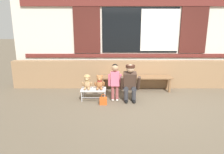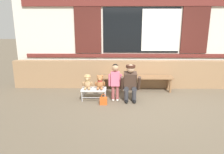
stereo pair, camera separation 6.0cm
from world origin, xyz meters
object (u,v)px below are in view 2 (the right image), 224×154
(small_display_bench, at_px, (94,90))
(teddy_bear_with_hat, at_px, (87,82))
(wooden_bench_long, at_px, (136,79))
(teddy_bear_plain, at_px, (100,83))
(child_standing, at_px, (115,78))
(handbag_on_ground, at_px, (103,101))
(adult_crouching, at_px, (131,82))

(small_display_bench, xyz_separation_m, teddy_bear_with_hat, (-0.16, 0.00, 0.21))
(wooden_bench_long, xyz_separation_m, teddy_bear_plain, (-1.02, -0.77, 0.09))
(teddy_bear_plain, bearing_deg, teddy_bear_with_hat, 179.87)
(child_standing, height_order, handbag_on_ground, child_standing)
(child_standing, bearing_deg, wooden_bench_long, 52.84)
(child_standing, xyz_separation_m, handbag_on_ground, (-0.29, -0.28, -0.50))
(wooden_bench_long, distance_m, handbag_on_ground, 1.46)
(wooden_bench_long, relative_size, child_standing, 2.19)
(small_display_bench, distance_m, child_standing, 0.64)
(child_standing, distance_m, adult_crouching, 0.40)
(teddy_bear_plain, relative_size, child_standing, 0.38)
(teddy_bear_with_hat, height_order, adult_crouching, adult_crouching)
(wooden_bench_long, distance_m, teddy_bear_plain, 1.28)
(small_display_bench, relative_size, teddy_bear_plain, 1.76)
(adult_crouching, xyz_separation_m, handbag_on_ground, (-0.67, -0.29, -0.38))
(child_standing, relative_size, handbag_on_ground, 3.52)
(wooden_bench_long, xyz_separation_m, small_display_bench, (-1.18, -0.77, -0.11))
(child_standing, distance_m, handbag_on_ground, 0.64)
(wooden_bench_long, relative_size, teddy_bear_with_hat, 5.78)
(adult_crouching, bearing_deg, small_display_bench, 177.48)
(small_display_bench, xyz_separation_m, adult_crouching, (0.94, -0.04, 0.21))
(wooden_bench_long, xyz_separation_m, child_standing, (-0.62, -0.82, 0.22))
(child_standing, bearing_deg, small_display_bench, 174.06)
(handbag_on_ground, bearing_deg, child_standing, 44.26)
(small_display_bench, bearing_deg, teddy_bear_plain, 0.51)
(teddy_bear_plain, height_order, adult_crouching, adult_crouching)
(teddy_bear_with_hat, distance_m, teddy_bear_plain, 0.32)
(small_display_bench, height_order, handbag_on_ground, small_display_bench)
(wooden_bench_long, distance_m, teddy_bear_with_hat, 1.54)
(small_display_bench, xyz_separation_m, child_standing, (0.55, -0.06, 0.33))
(teddy_bear_with_hat, xyz_separation_m, teddy_bear_plain, (0.32, -0.00, -0.01))
(teddy_bear_plain, bearing_deg, wooden_bench_long, 37.01)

